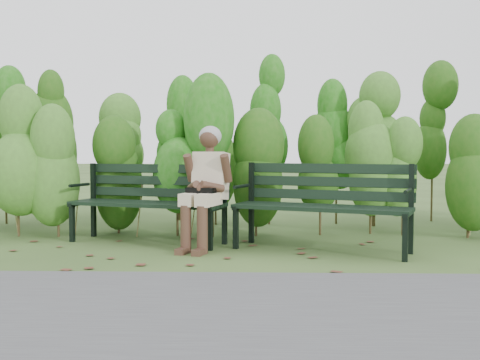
{
  "coord_description": "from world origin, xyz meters",
  "views": [
    {
      "loc": [
        0.18,
        -5.74,
        1.07
      ],
      "look_at": [
        0.0,
        0.35,
        0.75
      ],
      "focal_mm": 42.0,
      "sensor_mm": 36.0,
      "label": 1
    }
  ],
  "objects": [
    {
      "name": "leaf_litter",
      "position": [
        -0.62,
        -0.03,
        0.0
      ],
      "size": [
        5.74,
        2.19,
        0.01
      ],
      "color": "brown",
      "rests_on": "ground"
    },
    {
      "name": "bench_right",
      "position": [
        0.9,
        0.29,
        0.55
      ],
      "size": [
        1.96,
        1.26,
        0.93
      ],
      "color": "black",
      "rests_on": "ground"
    },
    {
      "name": "seated_woman",
      "position": [
        -0.37,
        0.36,
        0.76
      ],
      "size": [
        0.59,
        0.84,
        1.34
      ],
      "color": "beige",
      "rests_on": "ground"
    },
    {
      "name": "ground",
      "position": [
        0.0,
        0.0,
        0.0
      ],
      "size": [
        80.0,
        80.0,
        0.0
      ],
      "primitive_type": "plane",
      "color": "#324A20"
    },
    {
      "name": "footpath",
      "position": [
        0.0,
        -2.2,
        0.01
      ],
      "size": [
        60.0,
        2.5,
        0.01
      ],
      "primitive_type": "cube",
      "color": "#474749",
      "rests_on": "ground"
    },
    {
      "name": "hedge_band",
      "position": [
        0.0,
        1.86,
        1.26
      ],
      "size": [
        11.04,
        1.67,
        2.42
      ],
      "color": "#47381E",
      "rests_on": "ground"
    },
    {
      "name": "bench_left",
      "position": [
        -1.05,
        0.77,
        0.54
      ],
      "size": [
        1.92,
        1.12,
        0.91
      ],
      "color": "black",
      "rests_on": "ground"
    }
  ]
}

